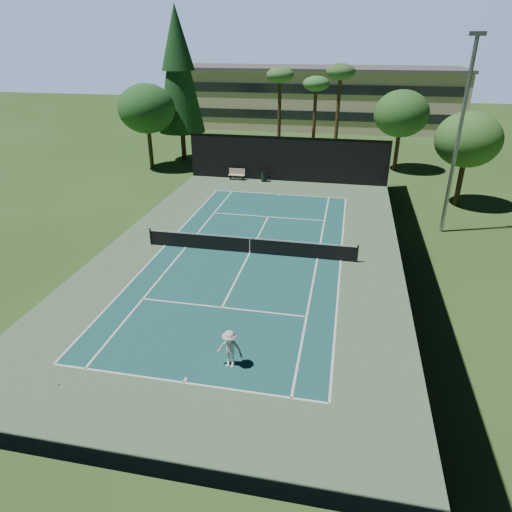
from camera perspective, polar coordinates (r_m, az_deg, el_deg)
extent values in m
plane|color=#2B4F1D|center=(27.82, -0.79, 0.36)|extent=(160.00, 160.00, 0.00)
cube|color=#51724F|center=(27.82, -0.79, 0.37)|extent=(18.00, 32.00, 0.01)
cube|color=#1A5555|center=(27.82, -0.79, 0.38)|extent=(10.97, 23.77, 0.01)
cube|color=white|center=(18.16, -9.02, -15.37)|extent=(10.97, 0.10, 0.01)
cube|color=white|center=(38.73, 2.96, 7.72)|extent=(10.97, 0.10, 0.01)
cube|color=white|center=(22.35, -4.28, -6.43)|extent=(8.23, 0.10, 0.01)
cube|color=white|center=(33.61, 1.52, 4.93)|extent=(8.23, 0.10, 0.01)
cube|color=white|center=(29.38, -11.31, 1.29)|extent=(0.10, 23.77, 0.01)
cube|color=white|center=(27.29, 10.54, -0.58)|extent=(0.10, 23.77, 0.01)
cube|color=white|center=(28.90, -8.79, 1.08)|extent=(0.10, 23.77, 0.01)
cube|color=white|center=(27.32, 7.68, -0.33)|extent=(0.10, 23.77, 0.01)
cube|color=white|center=(27.82, -0.79, 0.40)|extent=(0.10, 12.80, 0.01)
cube|color=white|center=(18.27, -8.86, -15.07)|extent=(0.10, 0.30, 0.01)
cube|color=white|center=(38.59, 2.92, 7.65)|extent=(0.10, 0.30, 0.01)
cylinder|color=black|center=(29.52, -13.04, 2.37)|extent=(0.10, 0.10, 1.10)
cylinder|color=black|center=(27.08, 12.56, 0.26)|extent=(0.10, 0.10, 1.10)
cube|color=black|center=(27.62, -0.80, 1.30)|extent=(12.80, 0.02, 0.92)
cube|color=white|center=(27.42, -0.80, 2.23)|extent=(12.80, 0.04, 0.07)
cube|color=white|center=(27.62, -0.80, 1.30)|extent=(0.05, 0.03, 0.92)
cube|color=black|center=(42.13, 3.89, 11.95)|extent=(18.00, 0.04, 4.00)
cube|color=black|center=(14.12, -15.56, -19.70)|extent=(18.00, 0.04, 4.00)
cube|color=black|center=(26.74, 18.41, 2.60)|extent=(0.04, 32.00, 4.00)
cube|color=black|center=(30.15, -17.85, 5.24)|extent=(0.04, 32.00, 4.00)
cube|color=black|center=(41.71, 3.98, 14.62)|extent=(18.00, 0.06, 0.06)
imported|color=silver|center=(18.26, -3.30, -11.54)|extent=(1.12, 0.70, 1.65)
sphere|color=#BEDD32|center=(19.38, -23.49, -14.46)|extent=(0.07, 0.07, 0.07)
sphere|color=#C2DF32|center=(30.96, -7.25, 2.91)|extent=(0.07, 0.07, 0.07)
sphere|color=#D0EB35|center=(31.83, -1.48, 3.75)|extent=(0.06, 0.06, 0.06)
sphere|color=#C1E033|center=(31.12, -5.02, 3.14)|extent=(0.07, 0.07, 0.07)
cube|color=beige|center=(42.86, -2.44, 10.08)|extent=(1.50, 0.45, 0.05)
cube|color=beige|center=(42.97, -2.38, 10.53)|extent=(1.50, 0.06, 0.55)
cube|color=black|center=(43.06, -3.22, 9.81)|extent=(0.06, 0.40, 0.42)
cube|color=black|center=(42.79, -1.64, 9.73)|extent=(0.06, 0.40, 0.42)
cylinder|color=black|center=(42.30, 1.00, 9.89)|extent=(0.52, 0.52, 0.90)
cylinder|color=black|center=(42.17, 1.00, 10.51)|extent=(0.56, 0.56, 0.05)
cylinder|color=#492F1F|center=(50.75, -9.07, 13.79)|extent=(0.50, 0.50, 3.60)
cone|color=#163D19|center=(49.83, -9.67, 21.91)|extent=(4.80, 4.80, 12.00)
cone|color=#153A19|center=(49.75, -9.95, 25.36)|extent=(3.30, 3.30, 6.00)
cylinder|color=#452B1D|center=(49.75, 2.92, 16.73)|extent=(0.36, 0.36, 8.55)
ellipsoid|color=#386A2F|center=(49.28, 3.04, 21.65)|extent=(2.80, 2.80, 1.54)
cylinder|color=#4E3121|center=(51.39, 7.29, 16.34)|extent=(0.36, 0.36, 7.65)
ellipsoid|color=#357133|center=(50.93, 7.54, 20.59)|extent=(2.80, 2.80, 1.54)
cylinder|color=#45331D|center=(48.19, 10.10, 16.38)|extent=(0.36, 0.36, 9.00)
ellipsoid|color=#36612B|center=(47.72, 10.54, 21.71)|extent=(2.80, 2.80, 1.54)
cylinder|color=#492C1F|center=(47.91, 17.13, 12.27)|extent=(0.40, 0.40, 3.52)
ellipsoid|color=#295B23|center=(47.27, 17.72, 16.60)|extent=(5.12, 5.12, 4.35)
cylinder|color=#47331E|center=(38.96, 24.06, 8.15)|extent=(0.40, 0.40, 3.30)
ellipsoid|color=#356627|center=(38.21, 24.99, 13.07)|extent=(4.80, 4.80, 4.08)
cylinder|color=#4A371F|center=(47.86, -13.04, 12.85)|extent=(0.40, 0.40, 3.74)
ellipsoid|color=#225823|center=(47.20, -13.52, 17.48)|extent=(5.44, 5.44, 4.62)
cube|color=beige|center=(71.25, 7.47, 18.98)|extent=(40.00, 12.00, 8.00)
cube|color=#59595B|center=(70.92, 7.67, 22.27)|extent=(40.50, 12.50, 0.40)
cube|color=black|center=(65.47, 6.94, 17.03)|extent=(38.00, 0.15, 1.20)
cube|color=black|center=(65.07, 7.10, 19.99)|extent=(38.00, 0.15, 1.20)
cylinder|color=gray|center=(31.85, 23.88, 12.87)|extent=(0.24, 0.24, 12.00)
cube|color=gray|center=(31.32, 26.00, 23.72)|extent=(0.90, 0.25, 0.25)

